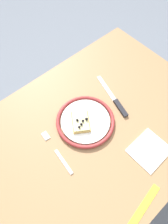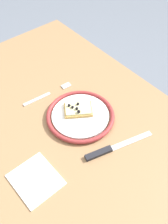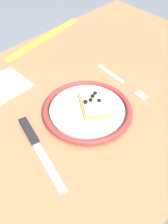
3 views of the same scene
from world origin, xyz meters
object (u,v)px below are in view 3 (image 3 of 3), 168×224
(knife, at_px, (34,140))
(measuring_tape, at_px, (44,38))
(dining_table, at_px, (84,122))
(fork, at_px, (121,81))
(plate, at_px, (87,110))
(pizza_slice_near, at_px, (94,104))
(napkin, at_px, (3,86))

(knife, xyz_separation_m, measuring_tape, (-0.32, -0.36, -0.00))
(dining_table, xyz_separation_m, fork, (-0.14, 0.02, 0.09))
(plate, xyz_separation_m, fork, (-0.17, -0.02, -0.01))
(pizza_slice_near, relative_size, napkin, 0.87)
(pizza_slice_near, xyz_separation_m, measuring_tape, (-0.13, -0.38, -0.02))
(pizza_slice_near, relative_size, knife, 0.51)
(knife, distance_m, napkin, 0.24)
(plate, bearing_deg, pizza_slice_near, 163.82)
(knife, bearing_deg, dining_table, -172.81)
(pizza_slice_near, bearing_deg, plate, -16.18)
(plate, relative_size, fork, 1.19)
(measuring_tape, bearing_deg, fork, 83.83)
(knife, relative_size, fork, 1.17)
(fork, bearing_deg, pizza_slice_near, 10.99)
(pizza_slice_near, distance_m, knife, 0.19)
(pizza_slice_near, xyz_separation_m, knife, (0.18, -0.03, -0.02))
(measuring_tape, bearing_deg, pizza_slice_near, 62.69)
(dining_table, xyz_separation_m, plate, (0.03, 0.04, 0.10))
(pizza_slice_near, relative_size, fork, 0.60)
(plate, height_order, napkin, plate)
(plate, xyz_separation_m, measuring_tape, (-0.15, -0.38, -0.01))
(knife, bearing_deg, pizza_slice_near, 171.91)
(knife, xyz_separation_m, napkin, (-0.06, -0.23, -0.00))
(dining_table, relative_size, napkin, 8.01)
(plate, distance_m, napkin, 0.27)
(fork, distance_m, napkin, 0.35)
(pizza_slice_near, bearing_deg, napkin, -64.66)
(plate, height_order, measuring_tape, plate)
(fork, height_order, napkin, same)
(fork, bearing_deg, measuring_tape, -88.14)
(knife, xyz_separation_m, fork, (-0.33, -0.00, -0.00))
(knife, relative_size, napkin, 1.71)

